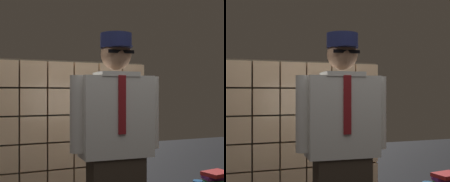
% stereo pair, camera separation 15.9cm
% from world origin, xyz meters
% --- Properties ---
extents(glass_block_wall, '(1.68, 0.10, 1.68)m').
position_xyz_m(glass_block_wall, '(0.00, 1.42, 0.82)').
color(glass_block_wall, '#E0B78C').
rests_on(glass_block_wall, ground).
extents(standing_person, '(0.70, 0.31, 1.76)m').
position_xyz_m(standing_person, '(0.00, 0.30, 0.92)').
color(standing_person, '#382D23').
rests_on(standing_person, ground).
extents(book_stack, '(0.27, 0.20, 0.16)m').
position_xyz_m(book_stack, '(0.91, 0.26, 0.59)').
color(book_stack, black).
rests_on(book_stack, side_table).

